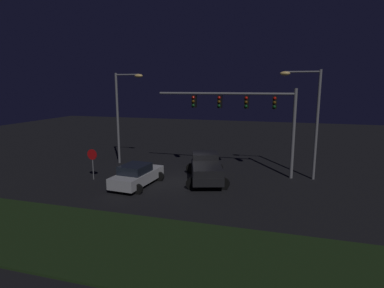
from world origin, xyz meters
TOP-DOWN VIEW (x-y plane):
  - ground_plane at (0.00, 0.00)m, footprint 80.00×80.00m
  - grass_median at (0.00, -9.66)m, footprint 26.70×5.68m
  - pickup_truck at (1.06, 0.47)m, footprint 3.92×5.75m
  - car_sedan at (-3.10, -2.11)m, footprint 2.73×4.54m
  - traffic_signal_gantry at (3.57, 2.70)m, footprint 10.32×0.56m
  - street_lamp_left at (-6.94, 3.34)m, footprint 2.54×0.44m
  - street_lamp_right at (7.89, 2.86)m, footprint 2.78×0.44m
  - stop_sign at (-6.78, -1.67)m, footprint 0.76×0.08m

SIDE VIEW (x-z plane):
  - ground_plane at x=0.00m, z-range 0.00..0.00m
  - grass_median at x=0.00m, z-range 0.00..0.10m
  - car_sedan at x=-3.10m, z-range -0.02..1.49m
  - pickup_truck at x=1.06m, z-range 0.10..1.90m
  - stop_sign at x=-6.78m, z-range 0.45..2.68m
  - street_lamp_left at x=-6.94m, z-range 1.03..8.76m
  - street_lamp_right at x=7.89m, z-range 1.06..8.83m
  - traffic_signal_gantry at x=3.57m, z-range 1.78..8.28m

